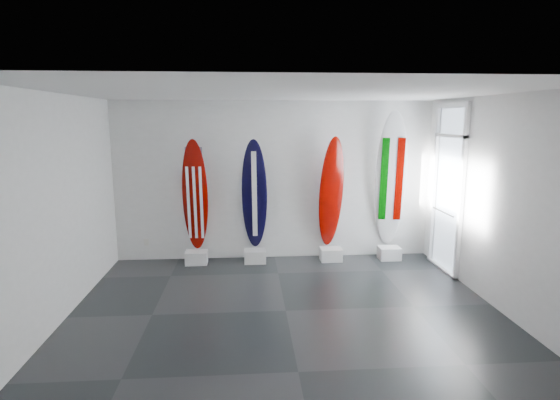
{
  "coord_description": "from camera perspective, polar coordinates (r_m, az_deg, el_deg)",
  "views": [
    {
      "loc": [
        -0.52,
        -5.85,
        2.67
      ],
      "look_at": [
        0.02,
        1.4,
        1.33
      ],
      "focal_mm": 28.53,
      "sensor_mm": 36.0,
      "label": 1
    }
  ],
  "objects": [
    {
      "name": "surfboard_italy",
      "position": [
        8.65,
        14.03,
        2.54
      ],
      "size": [
        0.65,
        0.5,
        2.59
      ],
      "primitive_type": "ellipsoid",
      "rotation": [
        0.13,
        0.0,
        -0.17
      ],
      "color": "white",
      "rests_on": "display_block_italy"
    },
    {
      "name": "display_block_swiss",
      "position": [
        8.57,
        6.55,
        -6.95
      ],
      "size": [
        0.4,
        0.3,
        0.24
      ],
      "primitive_type": "cube",
      "color": "white",
      "rests_on": "floor"
    },
    {
      "name": "display_block_italy",
      "position": [
        8.85,
        13.83,
        -6.63
      ],
      "size": [
        0.4,
        0.3,
        0.24
      ],
      "primitive_type": "cube",
      "color": "white",
      "rests_on": "floor"
    },
    {
      "name": "surfboard_navy",
      "position": [
        8.25,
        -3.3,
        0.67
      ],
      "size": [
        0.5,
        0.4,
        2.08
      ],
      "primitive_type": "ellipsoid",
      "rotation": [
        0.14,
        0.0,
        -0.08
      ],
      "color": "black",
      "rests_on": "display_block_navy"
    },
    {
      "name": "wall_back",
      "position": [
        8.45,
        -0.71,
        2.47
      ],
      "size": [
        6.0,
        0.0,
        6.0
      ],
      "primitive_type": "plane",
      "rotation": [
        1.57,
        0.0,
        0.0
      ],
      "color": "silver",
      "rests_on": "ground"
    },
    {
      "name": "display_block_navy",
      "position": [
        8.43,
        -3.21,
        -7.2
      ],
      "size": [
        0.4,
        0.3,
        0.24
      ],
      "primitive_type": "cube",
      "color": "white",
      "rests_on": "floor"
    },
    {
      "name": "wall_front",
      "position": [
        3.59,
        4.3,
        -8.62
      ],
      "size": [
        6.0,
        0.0,
        6.0
      ],
      "primitive_type": "plane",
      "rotation": [
        -1.57,
        0.0,
        0.0
      ],
      "color": "silver",
      "rests_on": "ground"
    },
    {
      "name": "wall_left",
      "position": [
        6.47,
        -26.76,
        -1.13
      ],
      "size": [
        0.0,
        5.0,
        5.0
      ],
      "primitive_type": "plane",
      "rotation": [
        1.57,
        0.0,
        1.57
      ],
      "color": "silver",
      "rests_on": "ground"
    },
    {
      "name": "surfboard_swiss",
      "position": [
        8.4,
        6.59,
        0.94
      ],
      "size": [
        0.55,
        0.47,
        2.12
      ],
      "primitive_type": "ellipsoid",
      "rotation": [
        0.14,
        0.0,
        0.23
      ],
      "color": "#790400",
      "rests_on": "display_block_swiss"
    },
    {
      "name": "wall_outlet",
      "position": [
        8.86,
        -16.77,
        -5.2
      ],
      "size": [
        0.09,
        0.02,
        0.13
      ],
      "primitive_type": "cube",
      "color": "silver",
      "rests_on": "wall_back"
    },
    {
      "name": "display_block_usa",
      "position": [
        8.48,
        -10.65,
        -7.25
      ],
      "size": [
        0.4,
        0.3,
        0.24
      ],
      "primitive_type": "cube",
      "color": "white",
      "rests_on": "floor"
    },
    {
      "name": "wall_right",
      "position": [
        6.93,
        26.33,
        -0.39
      ],
      "size": [
        0.0,
        5.0,
        5.0
      ],
      "primitive_type": "plane",
      "rotation": [
        1.57,
        0.0,
        -1.57
      ],
      "color": "silver",
      "rests_on": "ground"
    },
    {
      "name": "balcony",
      "position": [
        9.1,
        27.99,
        -4.63
      ],
      "size": [
        2.8,
        2.2,
        1.2
      ],
      "primitive_type": null,
      "color": "slate",
      "rests_on": "ground"
    },
    {
      "name": "ceiling",
      "position": [
        5.89,
        0.81,
        13.64
      ],
      "size": [
        6.0,
        6.0,
        0.0
      ],
      "primitive_type": "plane",
      "rotation": [
        3.14,
        0.0,
        0.0
      ],
      "color": "white",
      "rests_on": "wall_back"
    },
    {
      "name": "floor",
      "position": [
        6.45,
        0.74,
        -14.01
      ],
      "size": [
        6.0,
        6.0,
        0.0
      ],
      "primitive_type": "plane",
      "color": "black",
      "rests_on": "ground"
    },
    {
      "name": "glass_door",
      "position": [
        8.28,
        20.72,
        1.1
      ],
      "size": [
        0.12,
        1.16,
        2.85
      ],
      "primitive_type": null,
      "color": "white",
      "rests_on": "floor"
    },
    {
      "name": "surfboard_usa",
      "position": [
        8.31,
        -10.84,
        0.57
      ],
      "size": [
        0.48,
        0.27,
        2.08
      ],
      "primitive_type": "ellipsoid",
      "rotation": [
        0.08,
        0.0,
        -0.07
      ],
      "color": "#790400",
      "rests_on": "display_block_usa"
    }
  ]
}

